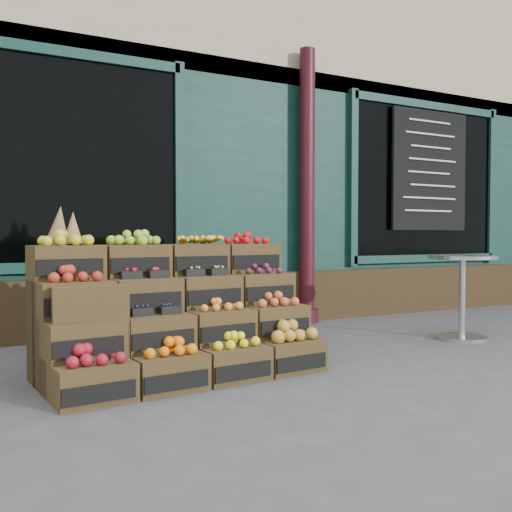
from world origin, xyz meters
name	(u,v)px	position (x,y,z in m)	size (l,w,h in m)	color
ground	(322,369)	(0.00, 0.00, 0.00)	(60.00, 60.00, 0.00)	#47474A
shop_facade	(133,147)	(0.00, 5.11, 2.40)	(12.00, 6.24, 4.80)	#0E322B
crate_display	(176,322)	(-1.03, 0.41, 0.38)	(2.04, 1.11, 1.23)	#44331A
spare_crates	(89,339)	(-1.71, 0.18, 0.35)	(0.49, 0.36, 0.70)	#44331A
bistro_table	(462,287)	(1.95, 0.40, 0.52)	(0.66, 0.66, 0.83)	silver
shopkeeper	(44,233)	(-1.62, 2.86, 1.05)	(0.77, 0.50, 2.11)	#1A5C26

